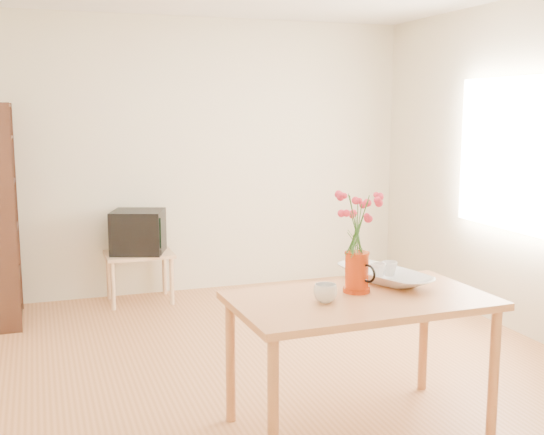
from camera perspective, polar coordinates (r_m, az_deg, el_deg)
name	(u,v)px	position (r m, az deg, el deg)	size (l,w,h in m)	color
room	(291,179)	(4.46, 1.60, 3.28)	(4.50, 4.50, 4.50)	#A6673B
table	(360,312)	(3.75, 7.40, -7.83)	(1.41, 0.83, 0.75)	#BC7140
tv_stand	(139,261)	(6.32, -11.06, -3.56)	(0.60, 0.45, 0.46)	tan
pitcher	(357,274)	(3.80, 7.10, -4.68)	(0.15, 0.22, 0.23)	#B8310A
flowers	(358,221)	(3.73, 7.19, -0.25)	(0.26, 0.26, 0.37)	#F33957
mug	(325,293)	(3.60, 4.49, -6.33)	(0.12, 0.12, 0.10)	white
bowl	(385,248)	(4.02, 9.43, -2.53)	(0.43, 0.43, 0.40)	white
teacup_a	(379,255)	(4.00, 8.91, -3.10)	(0.08, 0.08, 0.07)	white
teacup_b	(390,253)	(4.06, 9.84, -2.96)	(0.08, 0.08, 0.07)	white
television	(138,231)	(6.28, -11.15, -1.12)	(0.56, 0.54, 0.39)	black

